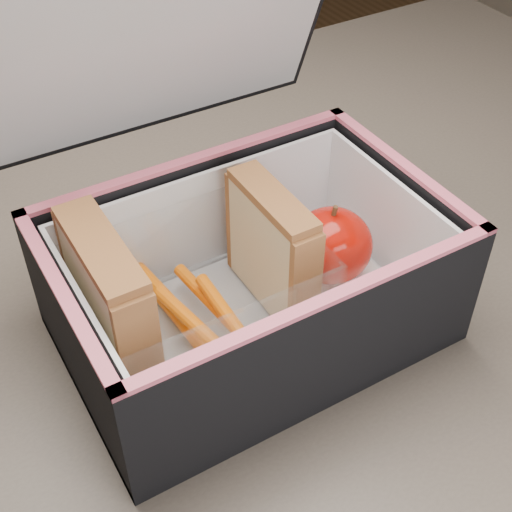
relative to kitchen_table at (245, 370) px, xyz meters
The scene contains 8 objects.
kitchen_table is the anchor object (origin of this frame).
lunch_bag 0.15m from the kitchen_table, 112.49° to the right, with size 0.28×0.25×0.27m.
plastic_tub 0.15m from the kitchen_table, 159.19° to the right, with size 0.17×0.12×0.07m, color white, non-canonical shape.
sandwich_left 0.20m from the kitchen_table, behind, with size 0.03×0.10×0.11m.
sandwich_right 0.16m from the kitchen_table, 54.61° to the right, with size 0.02×0.09×0.10m.
carrot_sticks 0.14m from the kitchen_table, 163.96° to the right, with size 0.05×0.14×0.03m.
paper_napkin 0.13m from the kitchen_table, 22.72° to the right, with size 0.08×0.08×0.01m, color white.
red_apple 0.16m from the kitchen_table, 22.40° to the right, with size 0.07×0.07×0.07m.
Camera 1 is at (-0.20, -0.36, 1.17)m, focal length 50.00 mm.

